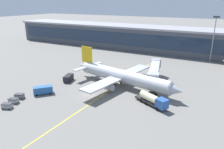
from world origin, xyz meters
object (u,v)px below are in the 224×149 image
Objects in this scene: fuel_tanker at (153,100)px; baggage_cart_0 at (7,106)px; baggage_cart_1 at (14,101)px; main_airliner at (122,76)px; baggage_cart_2 at (19,96)px; crew_van at (69,78)px; lavatory_truck at (43,90)px.

fuel_tanker is 40.12m from baggage_cart_0.
baggage_cart_1 is (-1.19, 2.97, 0.00)m from baggage_cart_0.
baggage_cart_2 is at bearing -134.27° from main_airliner.
crew_van is (-33.46, 4.07, -0.43)m from fuel_tanker.
baggage_cart_1 is (-2.08, -21.80, -0.53)m from crew_van.
fuel_tanker reaches higher than baggage_cart_0.
fuel_tanker is 1.85× the size of lavatory_truck.
lavatory_truck is (-32.97, -9.00, -0.32)m from fuel_tanker.
baggage_cart_0 is at bearing -96.71° from lavatory_truck.
crew_van is at bearing 84.55° from baggage_cart_1.
lavatory_truck reaches higher than baggage_cart_1.
main_airliner is 13.96× the size of baggage_cart_2.
baggage_cart_1 and baggage_cart_2 have the same top height.
fuel_tanker reaches higher than baggage_cart_2.
fuel_tanker is 3.57× the size of baggage_cart_0.
baggage_cart_2 is (-1.19, 2.97, 0.00)m from baggage_cart_1.
crew_van reaches higher than baggage_cart_0.
main_airliner reaches higher than baggage_cart_2.
baggage_cart_1 is 3.20m from baggage_cart_2.
baggage_cart_2 is (-22.87, -23.46, -3.02)m from main_airliner.
baggage_cart_0 is 6.40m from baggage_cart_2.
crew_van is at bearing 80.15° from baggage_cart_2.
fuel_tanker is 39.59m from baggage_cart_2.
crew_van is at bearing 173.06° from fuel_tanker.
baggage_cart_0 is at bearing -92.06° from crew_van.
lavatory_truck is 11.79m from baggage_cart_0.
crew_van reaches higher than baggage_cart_1.
lavatory_truck is 13.08m from crew_van.
main_airliner is 3.91× the size of fuel_tanker.
crew_van is 1.78× the size of baggage_cart_0.
baggage_cart_2 is (-2.38, 5.94, 0.00)m from baggage_cart_0.
main_airliner is at bearing 147.89° from fuel_tanker.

